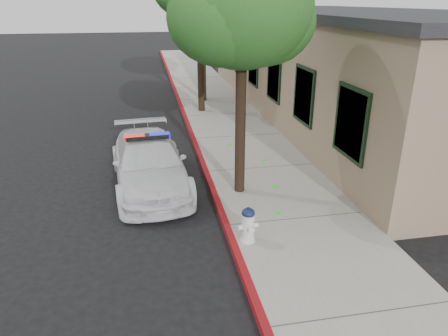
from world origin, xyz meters
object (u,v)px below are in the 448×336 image
clapboard_building (340,63)px  police_car (149,162)px  fire_hydrant (248,224)px  street_tree_near (243,14)px

clapboard_building → police_car: clapboard_building is taller
fire_hydrant → street_tree_near: (0.36, 2.30, 3.79)m
clapboard_building → street_tree_near: size_ratio=3.75×
street_tree_near → fire_hydrant: bearing=-98.8°
police_car → fire_hydrant: bearing=-66.1°
clapboard_building → street_tree_near: 9.75m
street_tree_near → police_car: bearing=154.3°
police_car → street_tree_near: size_ratio=0.83×
clapboard_building → police_car: size_ratio=4.52×
fire_hydrant → clapboard_building: bearing=49.0°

